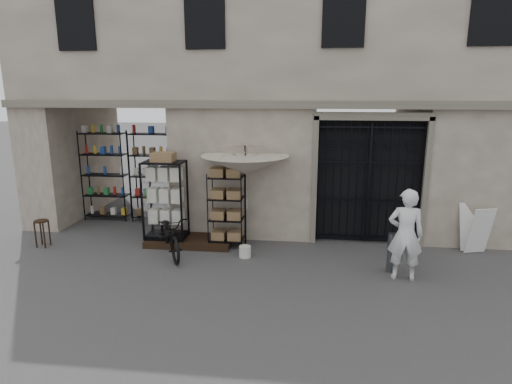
# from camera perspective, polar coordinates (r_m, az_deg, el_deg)

# --- Properties ---
(ground) EXTENTS (80.00, 80.00, 0.00)m
(ground) POSITION_cam_1_polar(r_m,az_deg,el_deg) (8.58, 4.30, -11.12)
(ground) COLOR black
(ground) RESTS_ON ground
(main_building) EXTENTS (14.00, 4.00, 9.00)m
(main_building) POSITION_cam_1_polar(r_m,az_deg,el_deg) (11.85, 5.58, 17.88)
(main_building) COLOR #AD9D8A
(main_building) RESTS_ON ground
(shop_recess) EXTENTS (3.00, 1.70, 3.00)m
(shop_recess) POSITION_cam_1_polar(r_m,az_deg,el_deg) (11.82, -17.31, 2.75)
(shop_recess) COLOR black
(shop_recess) RESTS_ON ground
(shop_shelving) EXTENTS (2.70, 0.50, 2.50)m
(shop_shelving) POSITION_cam_1_polar(r_m,az_deg,el_deg) (12.33, -16.52, 2.04)
(shop_shelving) COLOR black
(shop_shelving) RESTS_ON ground
(iron_gate) EXTENTS (2.50, 0.21, 3.00)m
(iron_gate) POSITION_cam_1_polar(r_m,az_deg,el_deg) (10.40, 14.68, 1.53)
(iron_gate) COLOR black
(iron_gate) RESTS_ON ground
(step_platform) EXTENTS (2.00, 0.90, 0.15)m
(step_platform) POSITION_cam_1_polar(r_m,az_deg,el_deg) (10.34, -8.80, -6.46)
(step_platform) COLOR black
(step_platform) RESTS_ON ground
(display_cabinet) EXTENTS (1.03, 0.77, 1.98)m
(display_cabinet) POSITION_cam_1_polar(r_m,az_deg,el_deg) (10.20, -11.99, -1.59)
(display_cabinet) COLOR black
(display_cabinet) RESTS_ON step_platform
(wire_rack) EXTENTS (0.89, 0.73, 1.76)m
(wire_rack) POSITION_cam_1_polar(r_m,az_deg,el_deg) (9.89, -3.95, -2.47)
(wire_rack) COLOR black
(wire_rack) RESTS_ON ground
(market_umbrella) EXTENTS (2.31, 2.33, 2.83)m
(market_umbrella) POSITION_cam_1_polar(r_m,az_deg,el_deg) (9.66, -1.46, 4.32)
(market_umbrella) COLOR black
(market_umbrella) RESTS_ON ground
(white_bucket) EXTENTS (0.27, 0.27, 0.25)m
(white_bucket) POSITION_cam_1_polar(r_m,az_deg,el_deg) (9.44, -1.48, -7.94)
(white_bucket) COLOR beige
(white_bucket) RESTS_ON ground
(bicycle) EXTENTS (1.01, 1.13, 1.80)m
(bicycle) POSITION_cam_1_polar(r_m,az_deg,el_deg) (9.80, -11.28, -8.17)
(bicycle) COLOR black
(bicycle) RESTS_ON ground
(wooden_stool) EXTENTS (0.31, 0.31, 0.63)m
(wooden_stool) POSITION_cam_1_polar(r_m,az_deg,el_deg) (11.15, -26.59, -4.88)
(wooden_stool) COLOR black
(wooden_stool) RESTS_ON ground
(steel_bollard) EXTENTS (0.16, 0.16, 0.81)m
(steel_bollard) POSITION_cam_1_polar(r_m,az_deg,el_deg) (9.03, 17.55, -7.69)
(steel_bollard) COLOR #494D52
(steel_bollard) RESTS_ON ground
(shopkeeper) EXTENTS (0.82, 1.84, 0.43)m
(shopkeeper) POSITION_cam_1_polar(r_m,az_deg,el_deg) (8.93, 18.86, -10.85)
(shopkeeper) COLOR silver
(shopkeeper) RESTS_ON ground
(easel_sign) EXTENTS (0.65, 0.70, 1.07)m
(easel_sign) POSITION_cam_1_polar(r_m,az_deg,el_deg) (10.75, 27.18, -4.37)
(easel_sign) COLOR silver
(easel_sign) RESTS_ON ground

